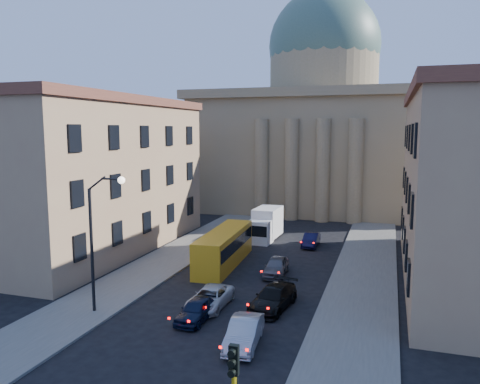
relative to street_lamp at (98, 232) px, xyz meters
The scene contains 13 objects.
sidewalk_left 11.38m from the street_lamp, 98.71° to the left, with size 5.00×60.00×0.15m, color #595751.
sidewalk_right 19.14m from the street_lamp, 32.88° to the left, with size 5.00×60.00×0.15m, color #595751.
church 48.43m from the street_lamp, 81.65° to the left, with size 68.02×28.76×36.60m.
building_left 17.36m from the street_lamp, 125.62° to the left, with size 11.60×26.60×14.70m.
street_lamp is the anchor object (origin of this frame).
car_left_near 7.76m from the street_lamp, ahead, with size 1.59×3.96×1.35m, color black.
car_right_near 11.03m from the street_lamp, ahead, with size 1.54×4.40×1.45m, color #9A9BA1.
car_left_mid 8.33m from the street_lamp, 26.95° to the left, with size 2.14×4.63×1.29m, color silver.
car_right_mid 11.92m from the street_lamp, 22.49° to the left, with size 2.04×5.01×1.45m, color black.
car_right_far 14.88m from the street_lamp, 52.13° to the left, with size 1.71×4.24×1.45m, color #56555B.
car_right_distant 24.00m from the street_lamp, 65.34° to the left, with size 1.40×4.01×1.32m, color black.
city_bus 13.77m from the street_lamp, 73.72° to the left, with size 3.00×10.64×2.97m.
box_truck 23.75m from the street_lamp, 78.52° to the left, with size 2.58×6.07×3.28m.
Camera 1 is at (10.15, -16.34, 11.59)m, focal length 35.00 mm.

